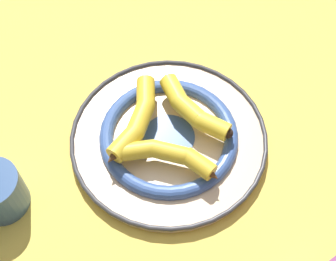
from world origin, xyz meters
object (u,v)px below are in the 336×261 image
decorative_bowl (168,137)px  banana_a (191,108)px  banana_c (137,120)px  banana_b (169,156)px

decorative_bowl → banana_a: bearing=-92.0°
decorative_bowl → banana_c: bearing=30.5°
banana_a → banana_c: (0.05, 0.08, 0.00)m
banana_a → banana_b: banana_a is taller
decorative_bowl → banana_c: banana_c is taller
decorative_bowl → banana_a: (-0.00, -0.06, 0.03)m
decorative_bowl → banana_c: 0.07m
banana_b → banana_c: (0.09, -0.01, 0.00)m
banana_a → banana_b: bearing=-62.9°
banana_b → banana_c: size_ratio=0.92×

